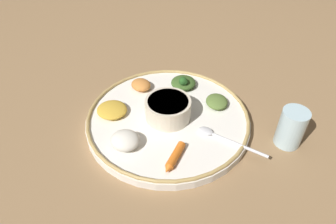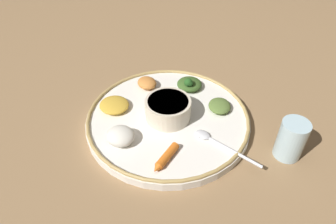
% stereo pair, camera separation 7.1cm
% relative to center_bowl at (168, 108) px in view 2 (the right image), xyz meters
% --- Properties ---
extents(ground_plane, '(2.40, 2.40, 0.00)m').
position_rel_center_bowl_xyz_m(ground_plane, '(0.00, 0.00, -0.05)').
color(ground_plane, olive).
extents(platter, '(0.38, 0.38, 0.02)m').
position_rel_center_bowl_xyz_m(platter, '(0.00, 0.00, -0.04)').
color(platter, white).
rests_on(platter, ground_plane).
extents(platter_rim, '(0.38, 0.38, 0.01)m').
position_rel_center_bowl_xyz_m(platter_rim, '(0.00, 0.00, -0.02)').
color(platter_rim, tan).
rests_on(platter_rim, platter).
extents(center_bowl, '(0.11, 0.11, 0.05)m').
position_rel_center_bowl_xyz_m(center_bowl, '(0.00, 0.00, 0.00)').
color(center_bowl, beige).
rests_on(center_bowl, platter).
extents(spoon, '(0.04, 0.16, 0.01)m').
position_rel_center_bowl_xyz_m(spoon, '(-0.02, 0.13, -0.02)').
color(spoon, silver).
rests_on(spoon, platter).
extents(greens_pile, '(0.09, 0.09, 0.04)m').
position_rel_center_bowl_xyz_m(greens_pile, '(-0.11, -0.05, -0.01)').
color(greens_pile, '#385623').
rests_on(greens_pile, platter).
extents(carrot_near_spoon, '(0.08, 0.04, 0.02)m').
position_rel_center_bowl_xyz_m(carrot_near_spoon, '(0.09, 0.09, -0.02)').
color(carrot_near_spoon, orange).
rests_on(carrot_near_spoon, platter).
extents(mound_collards, '(0.08, 0.08, 0.02)m').
position_rel_center_bowl_xyz_m(mound_collards, '(-0.11, 0.06, -0.02)').
color(mound_collards, '#567033').
rests_on(mound_collards, platter).
extents(mound_rice_white, '(0.08, 0.08, 0.03)m').
position_rel_center_bowl_xyz_m(mound_rice_white, '(0.13, -0.01, -0.01)').
color(mound_rice_white, silver).
rests_on(mound_rice_white, platter).
extents(mound_lentil_yellow, '(0.09, 0.09, 0.02)m').
position_rel_center_bowl_xyz_m(mound_lentil_yellow, '(0.08, -0.11, -0.02)').
color(mound_lentil_yellow, gold).
rests_on(mound_lentil_yellow, platter).
extents(mound_squash, '(0.05, 0.05, 0.03)m').
position_rel_center_bowl_xyz_m(mound_squash, '(-0.04, -0.12, -0.01)').
color(mound_squash, '#C67A38').
rests_on(mound_squash, platter).
extents(drinking_glass, '(0.06, 0.06, 0.09)m').
position_rel_center_bowl_xyz_m(drinking_glass, '(-0.12, 0.24, -0.01)').
color(drinking_glass, silver).
rests_on(drinking_glass, ground_plane).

